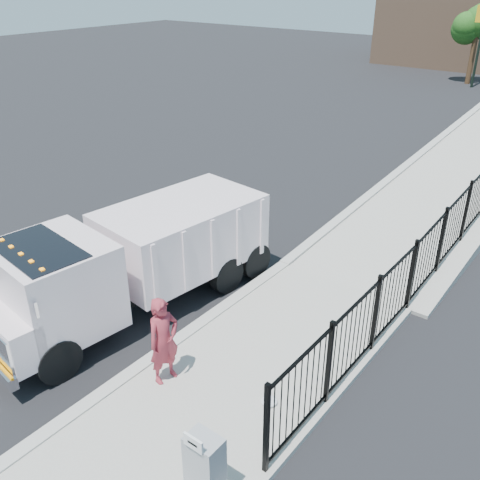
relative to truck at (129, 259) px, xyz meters
The scene contains 10 objects.
ground 2.30m from the truck, ahead, with size 120.00×120.00×0.00m, color black.
sidewalk 4.45m from the truck, 28.07° to the right, with size 3.55×12.00×0.12m, color #9E998E.
curb 3.01m from the truck, 47.70° to the right, with size 0.30×12.00×0.16m, color #ADAAA3.
truck is the anchor object (origin of this frame).
worker 2.88m from the truck, 29.02° to the right, with size 0.68×0.45×1.87m, color maroon.
utility_cabinet 5.78m from the truck, 31.13° to the right, with size 0.55×0.40×1.25m, color gray.
arrow_sign 5.86m from the truck, 32.97° to the right, with size 0.35×0.04×0.22m, color white.
debris 4.76m from the truck, ahead, with size 0.32×0.32×0.08m, color silver.
tree_0 34.80m from the truck, 93.95° to the left, with size 2.35×2.35×5.17m.
building 44.66m from the truck, 99.27° to the left, with size 10.00×10.00×8.00m, color #8C664C.
Camera 1 is at (6.96, -7.12, 7.52)m, focal length 40.00 mm.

